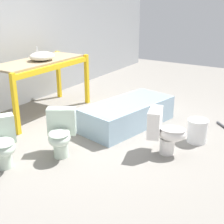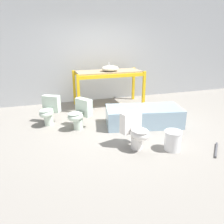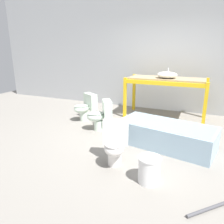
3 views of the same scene
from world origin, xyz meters
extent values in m
plane|color=gray|center=(0.00, 0.00, 0.00)|extent=(12.00, 12.00, 0.00)
cube|color=yellow|center=(-0.70, 1.09, 0.50)|extent=(0.07, 0.07, 0.99)
cube|color=yellow|center=(1.14, 1.09, 0.50)|extent=(0.07, 0.07, 0.99)
cube|color=yellow|center=(1.14, 1.84, 0.50)|extent=(0.07, 0.07, 0.99)
cube|color=yellow|center=(0.22, 1.09, 0.91)|extent=(1.84, 0.06, 0.09)
cube|color=yellow|center=(0.22, 1.84, 0.91)|extent=(1.84, 0.06, 0.09)
cube|color=#998466|center=(0.22, 1.46, 0.98)|extent=(1.77, 0.68, 0.04)
ellipsoid|color=silver|center=(0.24, 1.38, 1.07)|extent=(0.47, 0.41, 0.16)
cylinder|color=silver|center=(0.24, 1.49, 1.19)|extent=(0.02, 0.02, 0.08)
cube|color=#99B7CC|center=(0.54, -0.20, 0.21)|extent=(1.78, 1.07, 0.41)
cube|color=#829CAD|center=(0.54, -0.20, 0.33)|extent=(1.68, 0.97, 0.17)
cylinder|color=silver|center=(-1.51, 0.45, 0.11)|extent=(0.20, 0.20, 0.22)
ellipsoid|color=silver|center=(-1.54, 0.39, 0.31)|extent=(0.44, 0.47, 0.20)
ellipsoid|color=#A3B3A3|center=(-1.54, 0.39, 0.38)|extent=(0.42, 0.45, 0.03)
cylinder|color=silver|center=(-0.91, 0.02, 0.11)|extent=(0.20, 0.20, 0.22)
ellipsoid|color=silver|center=(-0.96, -0.01, 0.31)|extent=(0.47, 0.45, 0.20)
ellipsoid|color=#A3B3A3|center=(-0.96, -0.01, 0.38)|extent=(0.45, 0.42, 0.03)
cube|color=silver|center=(-0.75, 0.12, 0.45)|extent=(0.34, 0.41, 0.38)
cylinder|color=white|center=(-0.05, -1.16, 0.11)|extent=(0.20, 0.20, 0.22)
ellipsoid|color=white|center=(-0.03, -1.23, 0.31)|extent=(0.39, 0.44, 0.20)
ellipsoid|color=beige|center=(-0.03, -1.23, 0.38)|extent=(0.37, 0.42, 0.03)
cube|color=white|center=(-0.11, -0.99, 0.45)|extent=(0.42, 0.27, 0.38)
cylinder|color=white|center=(0.53, -1.40, 0.18)|extent=(0.29, 0.29, 0.36)
cylinder|color=white|center=(0.53, -1.40, 0.35)|extent=(0.31, 0.31, 0.02)
camera|label=1|loc=(-3.75, -2.59, 2.06)|focal=50.00mm
camera|label=2|loc=(-1.53, -4.36, 1.92)|focal=35.00mm
camera|label=3|loc=(1.06, -3.89, 1.71)|focal=35.00mm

